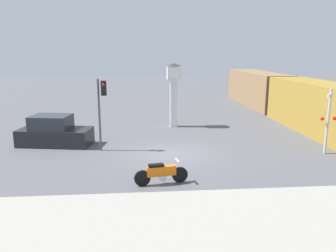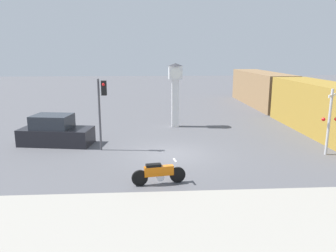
{
  "view_description": "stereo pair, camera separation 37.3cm",
  "coord_description": "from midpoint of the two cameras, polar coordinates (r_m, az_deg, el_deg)",
  "views": [
    {
      "loc": [
        -1.61,
        -16.97,
        5.42
      ],
      "look_at": [
        -0.11,
        0.84,
        1.38
      ],
      "focal_mm": 35.0,
      "sensor_mm": 36.0,
      "label": 1
    },
    {
      "loc": [
        -1.23,
        -16.99,
        5.42
      ],
      "look_at": [
        -0.11,
        0.84,
        1.38
      ],
      "focal_mm": 35.0,
      "sensor_mm": 36.0,
      "label": 2
    }
  ],
  "objects": [
    {
      "name": "sidewalk_strip",
      "position": [
        10.47,
        3.86,
        -18.13
      ],
      "size": [
        36.0,
        6.0,
        0.1
      ],
      "color": "#9E998E",
      "rests_on": "ground_plane"
    },
    {
      "name": "clock_tower",
      "position": [
        23.92,
        0.53,
        7.13
      ],
      "size": [
        1.14,
        1.14,
        4.65
      ],
      "color": "white",
      "rests_on": "ground_plane"
    },
    {
      "name": "ground_plane",
      "position": [
        17.88,
        -0.02,
        -4.89
      ],
      "size": [
        120.0,
        120.0,
        0.0
      ],
      "primitive_type": "plane",
      "color": "#56565B"
    },
    {
      "name": "motorcycle",
      "position": [
        13.8,
        -1.98,
        -8.2
      ],
      "size": [
        2.28,
        0.61,
        1.01
      ],
      "rotation": [
        0.0,
        0.0,
        0.16
      ],
      "color": "black",
      "rests_on": "ground_plane"
    },
    {
      "name": "railroad_crossing_signal",
      "position": [
        19.38,
        25.63,
        1.17
      ],
      "size": [
        0.9,
        0.82,
        3.56
      ],
      "color": "#B7B7BC",
      "rests_on": "ground_plane"
    },
    {
      "name": "traffic_light",
      "position": [
        18.33,
        -12.08,
        4.14
      ],
      "size": [
        0.5,
        0.35,
        4.01
      ],
      "color": "#47474C",
      "rests_on": "ground_plane"
    },
    {
      "name": "parked_car",
      "position": [
        20.6,
        -19.69,
        -1.11
      ],
      "size": [
        4.44,
        2.47,
        1.8
      ],
      "rotation": [
        0.0,
        0.0,
        -0.17
      ],
      "color": "black",
      "rests_on": "ground_plane"
    },
    {
      "name": "freight_train",
      "position": [
        29.96,
        19.02,
        4.92
      ],
      "size": [
        2.8,
        24.82,
        3.4
      ],
      "color": "olive",
      "rests_on": "ground_plane"
    }
  ]
}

